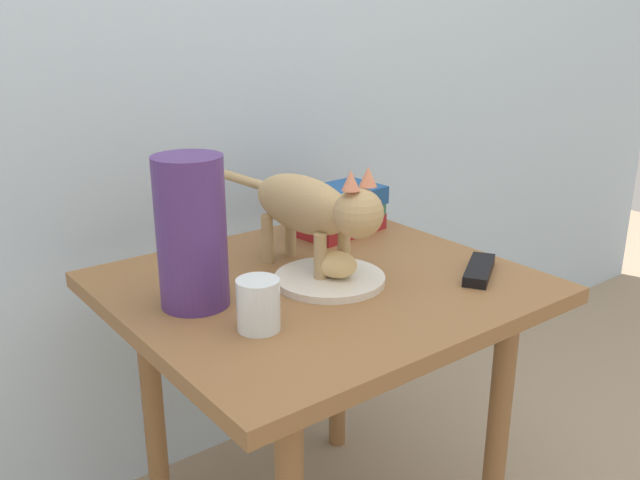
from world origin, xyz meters
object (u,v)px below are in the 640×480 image
object	(u,v)px
tv_remote	(479,270)
candle_jar	(258,307)
book_stack	(337,211)
plate	(330,279)
bread_roll	(336,264)
side_table	(320,321)
cat	(313,207)
green_vase	(192,233)

from	to	relation	value
tv_remote	candle_jar	bearing A→B (deg)	139.93
book_stack	candle_jar	size ratio (longest dim) A/B	2.57
plate	book_stack	world-z (taller)	book_stack
bread_roll	tv_remote	bearing A→B (deg)	-28.01
bread_roll	side_table	bearing A→B (deg)	108.44
bread_roll	cat	world-z (taller)	cat
bread_roll	tv_remote	world-z (taller)	bread_roll
bread_roll	plate	bearing A→B (deg)	110.40
plate	book_stack	xyz separation A→B (m)	(0.20, 0.23, 0.04)
plate	cat	distance (m)	0.14
green_vase	tv_remote	xyz separation A→B (m)	(0.50, -0.21, -0.12)
green_vase	candle_jar	distance (m)	0.18
cat	candle_jar	world-z (taller)	cat
cat	tv_remote	distance (m)	0.34
side_table	candle_jar	xyz separation A→B (m)	(-0.21, -0.11, 0.12)
candle_jar	tv_remote	size ratio (longest dim) A/B	0.57
bread_roll	candle_jar	distance (m)	0.23
cat	side_table	bearing A→B (deg)	-107.01
side_table	bread_roll	xyz separation A→B (m)	(0.01, -0.03, 0.12)
book_stack	tv_remote	bearing A→B (deg)	-82.55
side_table	green_vase	size ratio (longest dim) A/B	2.83
plate	candle_jar	bearing A→B (deg)	-158.24
side_table	book_stack	size ratio (longest dim) A/B	3.39
plate	tv_remote	distance (m)	0.29
candle_jar	green_vase	bearing A→B (deg)	102.97
book_stack	candle_jar	xyz separation A→B (m)	(-0.42, -0.31, -0.01)
book_stack	cat	bearing A→B (deg)	-139.40
bread_roll	tv_remote	xyz separation A→B (m)	(0.25, -0.13, -0.03)
bread_roll	green_vase	size ratio (longest dim) A/B	0.31
candle_jar	cat	bearing A→B (deg)	33.49
plate	bread_roll	size ratio (longest dim) A/B	2.60
side_table	candle_jar	distance (m)	0.26
bread_roll	book_stack	xyz separation A→B (m)	(0.20, 0.24, 0.01)
candle_jar	bread_roll	bearing A→B (deg)	18.16
green_vase	plate	bearing A→B (deg)	-14.69
cat	green_vase	size ratio (longest dim) A/B	1.83
plate	candle_jar	size ratio (longest dim) A/B	2.45
bread_roll	tv_remote	size ratio (longest dim) A/B	0.53
plate	green_vase	world-z (taller)	green_vase
side_table	plate	xyz separation A→B (m)	(0.01, -0.02, 0.09)
green_vase	candle_jar	xyz separation A→B (m)	(0.03, -0.15, -0.09)
tv_remote	side_table	bearing A→B (deg)	114.73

